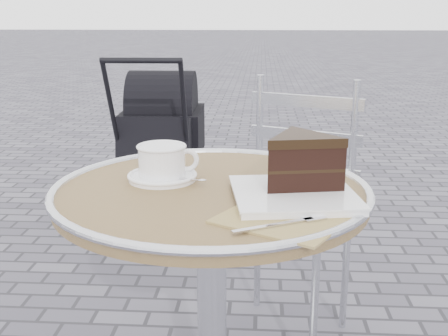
# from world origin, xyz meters

# --- Properties ---
(cafe_table) EXTENTS (0.72, 0.72, 0.74)m
(cafe_table) POSITION_xyz_m (0.00, 0.00, 0.57)
(cafe_table) COLOR silver
(cafe_table) RESTS_ON ground
(cappuccino_set) EXTENTS (0.18, 0.16, 0.08)m
(cappuccino_set) POSITION_xyz_m (-0.12, 0.06, 0.77)
(cappuccino_set) COLOR white
(cappuccino_set) RESTS_ON cafe_table
(cake_plate_set) EXTENTS (0.31, 0.42, 0.13)m
(cake_plate_set) POSITION_xyz_m (0.19, -0.05, 0.79)
(cake_plate_set) COLOR #9F8357
(cake_plate_set) RESTS_ON cafe_table
(bistro_chair) EXTENTS (0.53, 0.53, 0.90)m
(bistro_chair) POSITION_xyz_m (0.23, 0.66, 0.56)
(bistro_chair) COLOR silver
(bistro_chair) RESTS_ON ground
(baby_stroller) EXTENTS (0.44, 0.90, 0.92)m
(baby_stroller) POSITION_xyz_m (-0.45, 1.87, 0.41)
(baby_stroller) COLOR black
(baby_stroller) RESTS_ON ground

